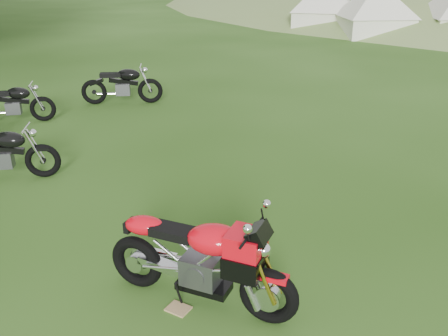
% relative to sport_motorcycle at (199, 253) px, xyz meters
% --- Properties ---
extents(ground, '(120.00, 120.00, 0.00)m').
position_rel_sport_motorcycle_xyz_m(ground, '(-0.25, 1.09, -0.59)').
color(ground, '#20410D').
rests_on(ground, ground).
extents(sport_motorcycle, '(2.02, 0.88, 1.17)m').
position_rel_sport_motorcycle_xyz_m(sport_motorcycle, '(0.00, 0.00, 0.00)').
color(sport_motorcycle, red).
rests_on(sport_motorcycle, ground).
extents(plywood_board, '(0.27, 0.25, 0.02)m').
position_rel_sport_motorcycle_xyz_m(plywood_board, '(-0.18, -0.16, -0.58)').
color(plywood_board, tan).
rests_on(plywood_board, ground).
extents(vintage_moto_b, '(1.78, 0.94, 0.92)m').
position_rel_sport_motorcycle_xyz_m(vintage_moto_b, '(-3.80, 2.39, -0.13)').
color(vintage_moto_b, black).
rests_on(vintage_moto_b, ground).
extents(vintage_moto_c, '(1.72, 1.00, 0.89)m').
position_rel_sport_motorcycle_xyz_m(vintage_moto_c, '(-5.35, 5.10, -0.14)').
color(vintage_moto_c, black).
rests_on(vintage_moto_c, ground).
extents(vintage_moto_d, '(1.91, 0.95, 0.98)m').
position_rel_sport_motorcycle_xyz_m(vintage_moto_d, '(-3.65, 7.00, -0.10)').
color(vintage_moto_d, black).
rests_on(vintage_moto_d, ground).
extents(tent_left, '(3.04, 3.04, 2.56)m').
position_rel_sport_motorcycle_xyz_m(tent_left, '(0.88, 22.02, 0.69)').
color(tent_left, silver).
rests_on(tent_left, ground).
extents(tent_mid, '(3.52, 3.52, 2.46)m').
position_rel_sport_motorcycle_xyz_m(tent_mid, '(3.11, 19.97, 0.64)').
color(tent_mid, white).
rests_on(tent_mid, ground).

